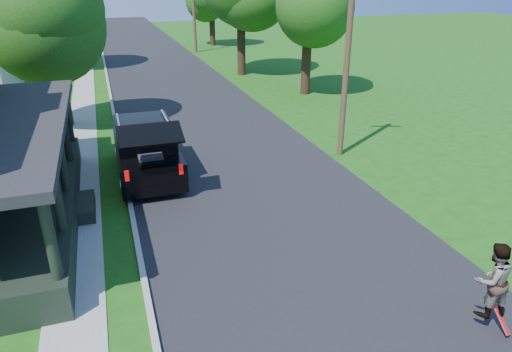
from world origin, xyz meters
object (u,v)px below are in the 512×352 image
object	(u,v)px
skateboarder	(492,280)
tree_right_near	(308,4)
black_suv	(146,150)
utility_pole_near	(347,61)

from	to	relation	value
skateboarder	tree_right_near	xyz separation A→B (m)	(4.98, 20.12, 4.08)
black_suv	tree_right_near	bearing A→B (deg)	42.59
black_suv	skateboarder	xyz separation A→B (m)	(5.70, -10.36, 0.20)
black_suv	skateboarder	world-z (taller)	black_suv
black_suv	skateboarder	size ratio (longest dim) A/B	3.30
black_suv	utility_pole_near	distance (m)	8.21
skateboarder	utility_pole_near	xyz separation A→B (m)	(2.00, 9.95, 2.61)
tree_right_near	utility_pole_near	distance (m)	10.71
black_suv	tree_right_near	world-z (taller)	tree_right_near
tree_right_near	utility_pole_near	xyz separation A→B (m)	(-2.98, -10.18, -1.47)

